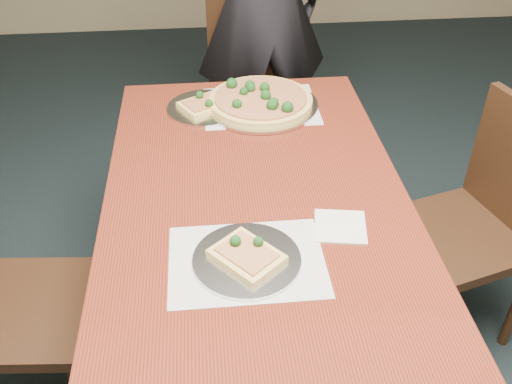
{
  "coord_description": "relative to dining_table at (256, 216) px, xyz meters",
  "views": [
    {
      "loc": [
        -0.22,
        -0.7,
        1.77
      ],
      "look_at": [
        -0.09,
        0.66,
        0.75
      ],
      "focal_mm": 40.0,
      "sensor_mm": 36.0,
      "label": 1
    }
  ],
  "objects": [
    {
      "name": "chair_far",
      "position": [
        0.07,
        1.16,
        -0.14
      ],
      "size": [
        0.51,
        0.51,
        0.91
      ],
      "rotation": [
        0.0,
        0.0,
        -0.24
      ],
      "color": "black",
      "rests_on": "ground"
    },
    {
      "name": "placemat_main",
      "position": [
        0.07,
        0.53,
        0.09
      ],
      "size": [
        0.42,
        0.32,
        0.0
      ],
      "primitive_type": "cube",
      "color": "white",
      "rests_on": "dining_table"
    },
    {
      "name": "slice_plate_near",
      "position": [
        -0.05,
        -0.29,
        0.11
      ],
      "size": [
        0.28,
        0.28,
        0.06
      ],
      "color": "silver",
      "rests_on": "dining_table"
    },
    {
      "name": "placemat_near",
      "position": [
        -0.05,
        -0.29,
        0.09
      ],
      "size": [
        0.4,
        0.3,
        0.0
      ],
      "primitive_type": "cube",
      "color": "white",
      "rests_on": "dining_table"
    },
    {
      "name": "diner",
      "position": [
        0.15,
        1.25,
        0.25
      ],
      "size": [
        0.73,
        0.55,
        1.81
      ],
      "primitive_type": "imported",
      "rotation": [
        0.0,
        0.0,
        3.33
      ],
      "color": "black",
      "rests_on": "ground"
    },
    {
      "name": "dining_table",
      "position": [
        0.0,
        0.0,
        0.0
      ],
      "size": [
        0.9,
        1.5,
        0.75
      ],
      "color": "#581C11",
      "rests_on": "ground"
    },
    {
      "name": "slice_plate_far",
      "position": [
        -0.14,
        0.53,
        0.1
      ],
      "size": [
        0.28,
        0.28,
        0.06
      ],
      "color": "silver",
      "rests_on": "dining_table"
    },
    {
      "name": "napkin",
      "position": [
        0.22,
        -0.18,
        0.09
      ],
      "size": [
        0.16,
        0.16,
        0.01
      ],
      "primitive_type": "cube",
      "rotation": [
        0.0,
        0.0,
        -0.17
      ],
      "color": "white",
      "rests_on": "dining_table"
    },
    {
      "name": "chair_right",
      "position": [
        0.8,
        0.09,
        -0.14
      ],
      "size": [
        0.52,
        0.52,
        0.91
      ],
      "rotation": [
        0.0,
        0.0,
        -1.3
      ],
      "color": "black",
      "rests_on": "ground"
    },
    {
      "name": "pizza_pan",
      "position": [
        0.07,
        0.53,
        0.12
      ],
      "size": [
        0.43,
        0.43,
        0.07
      ],
      "color": "silver",
      "rests_on": "dining_table"
    }
  ]
}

